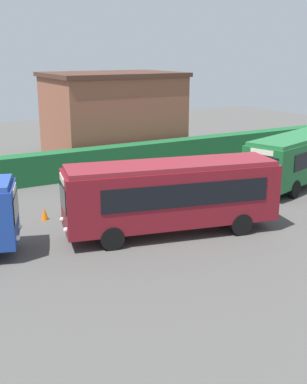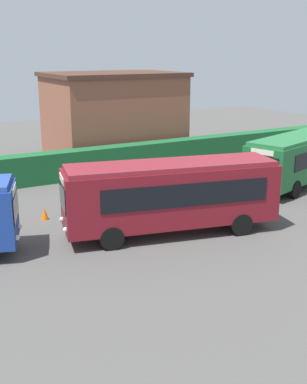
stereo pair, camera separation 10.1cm
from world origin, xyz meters
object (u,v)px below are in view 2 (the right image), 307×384
Objects in this scene: bus_maroon at (171,193)px; traffic_cone at (45,214)px; bus_green at (302,156)px; person_right at (189,196)px.

bus_maroon is 6.51m from traffic_cone.
bus_maroon is at bearing -1.53° from bus_green.
bus_maroon reaches higher than person_right.
bus_green reaches higher than traffic_cone.
person_right is 7.15m from traffic_cone.
traffic_cone is (-4.35, 4.58, -1.56)m from bus_maroon.
bus_green is (11.29, 3.26, -0.08)m from bus_maroon.
bus_maroon is 1.00× the size of bus_green.
traffic_cone is (-6.67, 2.51, -0.56)m from person_right.
traffic_cone is at bearing -33.45° from bus_maroon.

